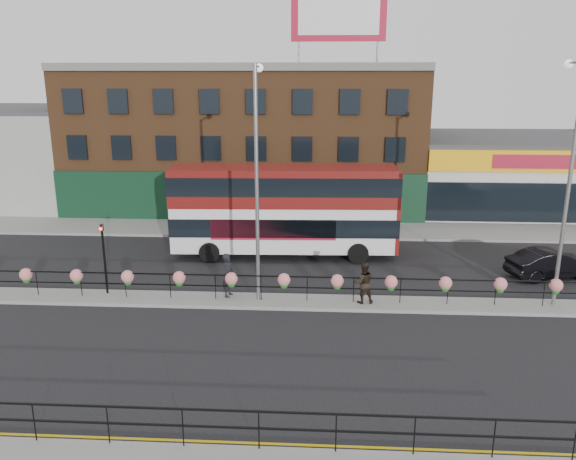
# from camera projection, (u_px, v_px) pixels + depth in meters

# --- Properties ---
(ground) EXTENTS (120.00, 120.00, 0.00)m
(ground) POSITION_uv_depth(u_px,v_px,m) (284.00, 303.00, 24.47)
(ground) COLOR black
(ground) RESTS_ON ground
(north_pavement) EXTENTS (60.00, 4.00, 0.15)m
(north_pavement) POSITION_uv_depth(u_px,v_px,m) (296.00, 229.00, 36.00)
(north_pavement) COLOR gray
(north_pavement) RESTS_ON ground
(median) EXTENTS (60.00, 1.60, 0.15)m
(median) POSITION_uv_depth(u_px,v_px,m) (284.00, 302.00, 24.45)
(median) COLOR gray
(median) RESTS_ON ground
(yellow_line_inner) EXTENTS (60.00, 0.10, 0.01)m
(yellow_line_inner) POSITION_uv_depth(u_px,v_px,m) (261.00, 443.00, 15.13)
(yellow_line_inner) COLOR gold
(yellow_line_inner) RESTS_ON ground
(yellow_line_outer) EXTENTS (60.00, 0.10, 0.01)m
(yellow_line_outer) POSITION_uv_depth(u_px,v_px,m) (260.00, 448.00, 14.95)
(yellow_line_outer) COLOR gold
(yellow_line_outer) RESTS_ON ground
(brick_building) EXTENTS (25.00, 12.21, 10.30)m
(brick_building) POSITION_uv_depth(u_px,v_px,m) (248.00, 137.00, 42.54)
(brick_building) COLOR brown
(brick_building) RESTS_ON ground
(supermarket) EXTENTS (15.00, 12.25, 5.30)m
(supermarket) POSITION_uv_depth(u_px,v_px,m) (514.00, 172.00, 42.03)
(supermarket) COLOR silver
(supermarket) RESTS_ON ground
(billboard) EXTENTS (6.00, 0.29, 4.40)m
(billboard) POSITION_uv_depth(u_px,v_px,m) (339.00, 17.00, 35.26)
(billboard) COLOR #A6132B
(billboard) RESTS_ON brick_building
(median_railing) EXTENTS (30.04, 0.56, 1.23)m
(median_railing) POSITION_uv_depth(u_px,v_px,m) (284.00, 281.00, 24.19)
(median_railing) COLOR black
(median_railing) RESTS_ON median
(south_railing) EXTENTS (20.04, 0.05, 1.12)m
(south_railing) POSITION_uv_depth(u_px,v_px,m) (182.00, 419.00, 14.60)
(south_railing) COLOR black
(south_railing) RESTS_ON south_pavement
(double_decker_bus) EXTENTS (12.23, 3.40, 4.91)m
(double_decker_bus) POSITION_uv_depth(u_px,v_px,m) (285.00, 202.00, 30.32)
(double_decker_bus) COLOR white
(double_decker_bus) RESTS_ON ground
(car) EXTENTS (3.64, 5.05, 1.42)m
(car) POSITION_uv_depth(u_px,v_px,m) (551.00, 264.00, 27.46)
(car) COLOR black
(car) RESTS_ON ground
(pedestrian_a) EXTENTS (0.88, 0.72, 1.97)m
(pedestrian_a) POSITION_uv_depth(u_px,v_px,m) (228.00, 275.00, 24.66)
(pedestrian_a) COLOR black
(pedestrian_a) RESTS_ON median
(pedestrian_b) EXTENTS (1.05, 0.90, 1.82)m
(pedestrian_b) POSITION_uv_depth(u_px,v_px,m) (364.00, 283.00, 23.95)
(pedestrian_b) COLOR black
(pedestrian_b) RESTS_ON median
(lamp_column_west) EXTENTS (0.36, 1.74, 9.94)m
(lamp_column_west) POSITION_uv_depth(u_px,v_px,m) (257.00, 165.00, 23.23)
(lamp_column_west) COLOR gray
(lamp_column_west) RESTS_ON median
(lamp_column_east) EXTENTS (0.36, 1.77, 10.08)m
(lamp_column_east) POSITION_uv_depth(u_px,v_px,m) (569.00, 165.00, 22.63)
(lamp_column_east) COLOR gray
(lamp_column_east) RESTS_ON median
(traffic_light_median) EXTENTS (0.15, 0.28, 3.65)m
(traffic_light_median) POSITION_uv_depth(u_px,v_px,m) (103.00, 244.00, 24.64)
(traffic_light_median) COLOR black
(traffic_light_median) RESTS_ON median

